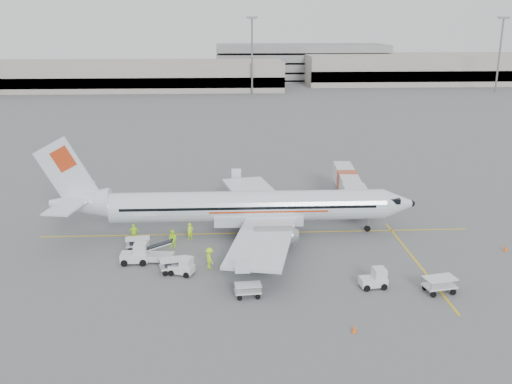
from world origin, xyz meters
TOP-DOWN VIEW (x-y plane):
  - ground at (0.00, 0.00)m, footprint 360.00×360.00m
  - stripe_lead at (0.00, 0.00)m, footprint 44.00×0.20m
  - stripe_cross at (14.00, -8.00)m, footprint 0.20×20.00m
  - terminal_west at (-40.00, 130.00)m, footprint 110.00×22.00m
  - terminal_east at (70.00, 145.00)m, footprint 90.00×26.00m
  - parking_garage at (25.00, 160.00)m, footprint 62.00×24.00m
  - treeline at (0.00, 175.00)m, footprint 300.00×3.00m
  - mast_center at (5.00, 118.00)m, footprint 3.20×1.20m
  - mast_east at (80.00, 118.00)m, footprint 3.20×1.20m
  - aircraft at (-0.88, -0.09)m, footprint 36.51×28.65m
  - jet_bridge at (11.16, 9.37)m, footprint 3.90×14.99m
  - belt_loader at (-9.74, -6.69)m, footprint 4.94×2.34m
  - tug_fore at (8.76, -12.98)m, footprint 2.27×1.46m
  - tug_mid at (-7.01, -9.60)m, footprint 2.34×1.84m
  - tug_aft at (-11.38, -7.03)m, footprint 2.45×1.43m
  - cart_loaded_a at (-7.71, -9.14)m, footprint 2.61×1.89m
  - cart_loaded_b at (-11.55, -3.86)m, footprint 2.44×1.65m
  - cart_empty_a at (-1.49, -14.09)m, footprint 2.17×1.40m
  - cart_empty_b at (13.81, -14.17)m, footprint 2.76×1.95m
  - cone_nose at (23.24, -6.01)m, footprint 0.41×0.41m
  - cone_port at (4.05, 11.10)m, footprint 0.38×0.38m
  - cone_stbd at (5.72, -19.82)m, footprint 0.37×0.37m
  - crew_a at (-6.73, -1.50)m, footprint 0.75×0.66m
  - crew_b at (-8.26, -3.61)m, footprint 1.10×1.03m
  - crew_c at (-4.64, -8.47)m, footprint 1.11×1.40m
  - crew_d at (-12.24, -1.50)m, footprint 1.05×0.52m

SIDE VIEW (x-z plane):
  - ground at x=0.00m, z-range 0.00..0.00m
  - stripe_lead at x=0.00m, z-range 0.00..0.01m
  - stripe_cross at x=14.00m, z-range 0.00..0.01m
  - cone_stbd at x=5.72m, z-range 0.00..0.60m
  - cone_port at x=4.05m, z-range 0.00..0.61m
  - cone_nose at x=23.24m, z-range 0.00..0.66m
  - cart_empty_a at x=-1.49m, z-range 0.00..1.08m
  - cart_loaded_b at x=-11.55m, z-range 0.00..1.18m
  - cart_loaded_a at x=-7.71m, z-range 0.00..1.23m
  - cart_empty_b at x=13.81m, z-range 0.00..1.31m
  - tug_mid at x=-7.01m, z-range 0.00..1.59m
  - tug_fore at x=8.76m, z-range 0.00..1.66m
  - crew_a at x=-6.73m, z-range 0.00..1.73m
  - crew_d at x=-12.24m, z-range 0.00..1.74m
  - crew_b at x=-8.26m, z-range 0.00..1.80m
  - tug_aft at x=-11.38m, z-range 0.00..1.87m
  - crew_c at x=-4.64m, z-range 0.00..1.90m
  - belt_loader at x=-9.74m, z-range 0.00..2.58m
  - jet_bridge at x=11.16m, z-range 0.00..3.89m
  - treeline at x=0.00m, z-range 0.00..6.00m
  - terminal_west at x=-40.00m, z-range 0.00..9.00m
  - terminal_east at x=70.00m, z-range 0.00..10.00m
  - aircraft at x=-0.88m, z-range 0.00..10.04m
  - parking_garage at x=25.00m, z-range 0.00..14.00m
  - mast_center at x=5.00m, z-range 0.00..22.00m
  - mast_east at x=80.00m, z-range 0.00..22.00m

